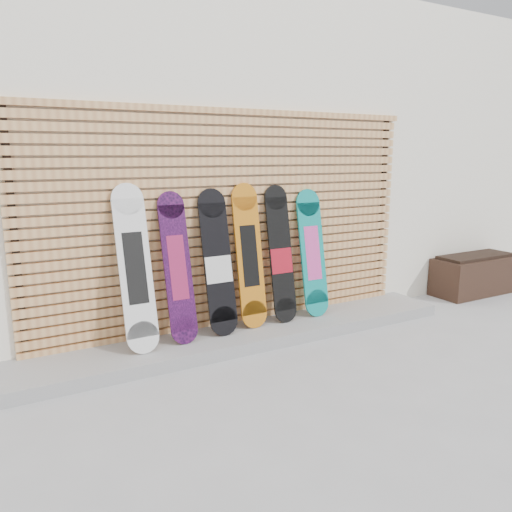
% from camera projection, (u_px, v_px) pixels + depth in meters
% --- Properties ---
extents(ground, '(80.00, 80.00, 0.00)m').
position_uv_depth(ground, '(297.00, 361.00, 4.55)').
color(ground, '#9A9A9C').
rests_on(ground, ground).
extents(building, '(12.00, 5.00, 3.60)m').
position_uv_depth(building, '(197.00, 158.00, 7.42)').
color(building, white).
rests_on(building, ground).
extents(concrete_step, '(4.60, 0.70, 0.12)m').
position_uv_depth(concrete_step, '(248.00, 335.00, 5.05)').
color(concrete_step, gray).
rests_on(concrete_step, ground).
extents(slat_wall, '(4.26, 0.08, 2.29)m').
position_uv_depth(slat_wall, '(234.00, 219.00, 5.06)').
color(slat_wall, tan).
rests_on(slat_wall, ground).
extents(planter_box, '(1.20, 0.50, 0.54)m').
position_uv_depth(planter_box, '(474.00, 274.00, 6.71)').
color(planter_box, black).
rests_on(planter_box, ground).
extents(snowboard_0, '(0.29, 0.39, 1.49)m').
position_uv_depth(snowboard_0, '(135.00, 268.00, 4.43)').
color(snowboard_0, white).
rests_on(snowboard_0, concrete_step).
extents(snowboard_1, '(0.26, 0.35, 1.40)m').
position_uv_depth(snowboard_1, '(178.00, 268.00, 4.64)').
color(snowboard_1, black).
rests_on(snowboard_1, concrete_step).
extents(snowboard_2, '(0.29, 0.33, 1.41)m').
position_uv_depth(snowboard_2, '(218.00, 263.00, 4.85)').
color(snowboard_2, black).
rests_on(snowboard_2, concrete_step).
extents(snowboard_3, '(0.28, 0.28, 1.46)m').
position_uv_depth(snowboard_3, '(249.00, 256.00, 5.04)').
color(snowboard_3, '#C06E14').
rests_on(snowboard_3, concrete_step).
extents(snowboard_4, '(0.26, 0.29, 1.43)m').
position_uv_depth(snowboard_4, '(281.00, 255.00, 5.21)').
color(snowboard_4, black).
rests_on(snowboard_4, concrete_step).
extents(snowboard_5, '(0.30, 0.29, 1.37)m').
position_uv_depth(snowboard_5, '(312.00, 253.00, 5.41)').
color(snowboard_5, '#0D8582').
rests_on(snowboard_5, concrete_step).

